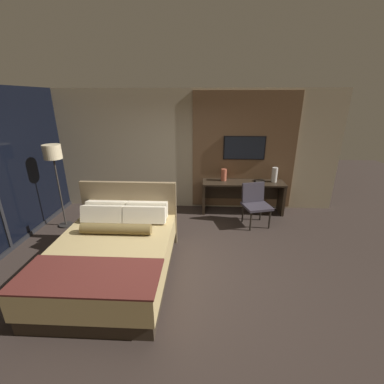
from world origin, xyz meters
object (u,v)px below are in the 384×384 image
object	(u,v)px
desk_chair	(255,201)
desk	(243,191)
bed	(114,255)
vase_tall	(275,175)
floor_lamp	(54,159)
vase_short	(224,175)
book	(259,181)
tv	(244,148)

from	to	relation	value
desk_chair	desk	bearing A→B (deg)	90.74
bed	vase_tall	distance (m)	3.93
desk_chair	vase_tall	distance (m)	0.92
floor_lamp	vase_short	size ratio (longest dim) A/B	6.28
floor_lamp	vase_short	world-z (taller)	floor_lamp
desk_chair	book	xyz separation A→B (m)	(0.20, 0.65, 0.24)
bed	floor_lamp	bearing A→B (deg)	136.05
vase_tall	desk	bearing A→B (deg)	-178.73
vase_short	floor_lamp	bearing A→B (deg)	-163.81
bed	floor_lamp	world-z (taller)	floor_lamp
vase_tall	vase_short	distance (m)	1.16
bed	vase_tall	size ratio (longest dim) A/B	6.48
vase_short	book	distance (m)	0.84
vase_tall	book	bearing A→B (deg)	178.46
bed	book	xyz separation A→B (m)	(2.65, 2.51, 0.41)
bed	desk_chair	size ratio (longest dim) A/B	2.47
tv	book	xyz separation A→B (m)	(0.38, -0.18, -0.73)
vase_tall	desk_chair	bearing A→B (deg)	-129.53
vase_tall	bed	bearing A→B (deg)	-139.99
tv	floor_lamp	bearing A→B (deg)	-163.69
tv	vase_tall	world-z (taller)	tv
vase_short	book	world-z (taller)	vase_short
bed	vase_short	size ratio (longest dim) A/B	7.93
floor_lamp	bed	bearing A→B (deg)	-43.95
tv	vase_tall	bearing A→B (deg)	-14.61
tv	desk_chair	xyz separation A→B (m)	(0.18, -0.82, -0.98)
floor_lamp	vase_short	xyz separation A→B (m)	(3.43, 0.99, -0.57)
vase_tall	vase_short	bearing A→B (deg)	177.87
book	tv	bearing A→B (deg)	155.14
bed	desk	xyz separation A→B (m)	(2.27, 2.48, 0.16)
bed	book	distance (m)	3.67
bed	tv	distance (m)	3.70
desk	desk_chair	distance (m)	0.65
desk_chair	vase_short	size ratio (longest dim) A/B	3.21
bed	vase_tall	world-z (taller)	bed
desk	bed	bearing A→B (deg)	-132.44
bed	vase_tall	bearing A→B (deg)	40.01
bed	desk_chair	bearing A→B (deg)	37.22
desk	floor_lamp	world-z (taller)	floor_lamp
bed	book	world-z (taller)	bed
bed	desk_chair	world-z (taller)	bed
tv	vase_short	xyz separation A→B (m)	(-0.45, -0.14, -0.61)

